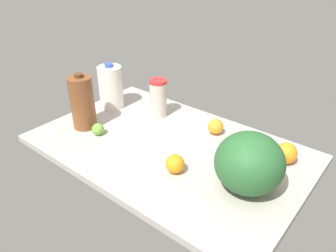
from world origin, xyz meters
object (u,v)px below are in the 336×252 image
tumbler_cup (158,98)px  lime_loose (98,129)px  milk_jug (111,87)px  orange_near_front (216,127)px  orange_beside_bowl (286,153)px  chocolate_milk_jug (82,102)px  watermelon (249,163)px  orange_far_back (175,164)px

tumbler_cup → lime_loose: size_ratio=3.46×
milk_jug → orange_near_front: (-59.44, -10.80, -7.79)cm
milk_jug → lime_loose: milk_jug is taller
orange_beside_bowl → orange_near_front: bearing=-2.7°
orange_near_front → lime_loose: 55.21cm
chocolate_milk_jug → orange_near_front: bearing=-147.3°
chocolate_milk_jug → orange_near_front: chocolate_milk_jug is taller
tumbler_cup → milk_jug: milk_jug is taller
orange_near_front → lime_loose: orange_near_front is taller
tumbler_cup → lime_loose: tumbler_cup is taller
tumbler_cup → chocolate_milk_jug: bearing=57.0°
tumbler_cup → chocolate_milk_jug: chocolate_milk_jug is taller
watermelon → orange_far_back: bearing=19.0°
tumbler_cup → orange_beside_bowl: 67.76cm
lime_loose → orange_beside_bowl: 84.03cm
lime_loose → orange_near_front: bearing=-140.0°
milk_jug → orange_beside_bowl: (-94.05, -9.15, -7.04)cm
lime_loose → milk_jug: bearing=-55.2°
chocolate_milk_jug → orange_near_front: 64.04cm
tumbler_cup → orange_near_front: tumbler_cup is taller
watermelon → milk_jug: bearing=-9.8°
watermelon → orange_near_front: 40.25cm
milk_jug → orange_far_back: size_ratio=3.24×
chocolate_milk_jug → lime_loose: bearing=173.5°
milk_jug → orange_near_front: bearing=-169.7°
tumbler_cup → milk_jug: 27.75cm
orange_far_back → orange_near_front: 35.41cm
orange_far_back → orange_beside_bowl: size_ratio=0.85×
milk_jug → orange_beside_bowl: bearing=-174.4°
chocolate_milk_jug → orange_far_back: 57.42cm
milk_jug → orange_far_back: milk_jug is taller
chocolate_milk_jug → lime_loose: size_ratio=4.82×
watermelon → orange_far_back: watermelon is taller
watermelon → lime_loose: (71.91, 9.29, -8.36)cm
watermelon → orange_near_front: size_ratio=3.41×
orange_near_front → orange_beside_bowl: 34.65cm
orange_near_front → lime_loose: (42.29, 35.49, -0.84)cm
tumbler_cup → orange_far_back: (-36.26, 32.47, -6.08)cm
chocolate_milk_jug → milk_jug: bearing=-75.4°
orange_far_back → orange_beside_bowl: 45.91cm
orange_near_front → orange_beside_bowl: bearing=177.3°
watermelon → tumbler_cup: bearing=-20.5°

